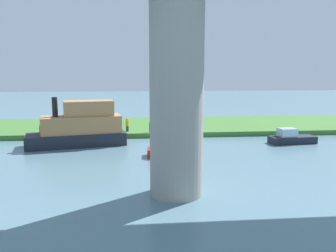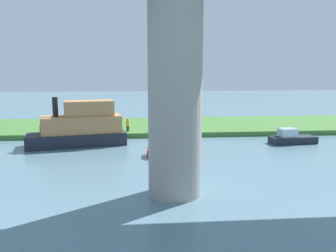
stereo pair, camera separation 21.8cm
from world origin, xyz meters
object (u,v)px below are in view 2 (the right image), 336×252
(mooring_post, at_px, (151,127))
(motorboat_red, at_px, (292,138))
(skiff_small, at_px, (171,150))
(bridge_pylon, at_px, (175,94))
(person_on_bank, at_px, (128,125))
(motorboat_white, at_px, (80,127))

(mooring_post, xyz_separation_m, motorboat_red, (-12.88, 4.41, -0.48))
(skiff_small, bearing_deg, bridge_pylon, 85.96)
(person_on_bank, relative_size, motorboat_red, 0.32)
(mooring_post, bearing_deg, motorboat_white, 28.00)
(motorboat_white, relative_size, skiff_small, 2.23)
(motorboat_red, bearing_deg, skiff_small, 18.46)
(skiff_small, relative_size, motorboat_red, 0.92)
(bridge_pylon, bearing_deg, person_on_bank, -80.37)
(person_on_bank, distance_m, motorboat_red, 16.04)
(mooring_post, relative_size, motorboat_white, 0.11)
(person_on_bank, height_order, skiff_small, person_on_bank)
(mooring_post, height_order, motorboat_red, mooring_post)
(person_on_bank, bearing_deg, bridge_pylon, 99.63)
(motorboat_white, xyz_separation_m, motorboat_red, (-19.38, 0.96, -1.12))
(person_on_bank, distance_m, mooring_post, 2.41)
(person_on_bank, distance_m, skiff_small, 9.65)
(mooring_post, xyz_separation_m, skiff_small, (-1.26, 8.29, -0.51))
(bridge_pylon, xyz_separation_m, motorboat_red, (-12.23, -12.47, -4.98))
(bridge_pylon, height_order, motorboat_white, bridge_pylon)
(bridge_pylon, bearing_deg, motorboat_red, -134.44)
(motorboat_white, bearing_deg, person_on_bank, -135.61)
(mooring_post, relative_size, motorboat_red, 0.22)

